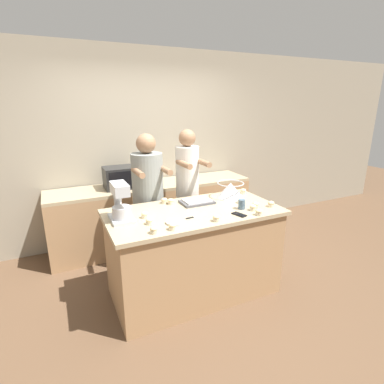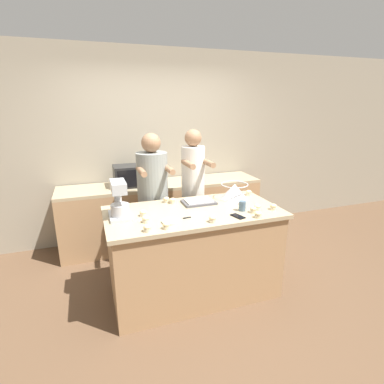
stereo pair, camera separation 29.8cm
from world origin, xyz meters
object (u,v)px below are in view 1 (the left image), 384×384
Objects in this scene: cupcake_3 at (271,204)px; cupcake_7 at (259,212)px; cupcake_12 at (241,200)px; cupcake_6 at (145,215)px; mixing_bowl at (230,190)px; cupcake_10 at (243,191)px; drinking_glass at (242,204)px; stand_mixer at (120,204)px; person_right at (188,193)px; microwave_oven at (122,177)px; cupcake_4 at (154,230)px; cupcake_5 at (172,226)px; person_left at (149,202)px; cupcake_0 at (253,208)px; cupcake_8 at (171,201)px; cupcake_11 at (216,218)px; cupcake_9 at (164,201)px; baking_tray at (197,201)px; small_plate at (175,222)px; cupcake_2 at (149,221)px; cell_phone at (239,214)px; knife at (195,217)px; cupcake_1 at (256,205)px.

cupcake_3 and cupcake_7 have the same top height.
cupcake_6 is at bearing 178.75° from cupcake_12.
cupcake_10 is at bearing 12.72° from mixing_bowl.
stand_mixer is at bearing 169.32° from drinking_glass.
microwave_oven is (-0.65, 0.64, 0.13)m from person_right.
cupcake_4 is at bearing 178.16° from cupcake_7.
microwave_oven is 1.65m from cupcake_5.
person_right is 1.05m from cupcake_3.
person_left reaches higher than cupcake_10.
cupcake_7 is at bearing -21.51° from cupcake_6.
cupcake_7 is at bearing -101.33° from cupcake_0.
cupcake_12 is at bearing -22.68° from cupcake_8.
cupcake_5 is 0.43m from cupcake_11.
cupcake_9 is 0.82m from cupcake_12.
cupcake_11 is (-0.07, -0.53, 0.01)m from baking_tray.
baking_tray is 0.77m from cupcake_3.
small_plate is 2.45× the size of cupcake_0.
baking_tray is at bearing 82.95° from cupcake_11.
cupcake_11 is at bearing -97.05° from baking_tray.
cupcake_3 and cupcake_11 have the same top height.
drinking_glass is 0.54m from cupcake_10.
small_plate is at bearing -120.92° from person_right.
cupcake_2 is 1.04m from cupcake_7.
small_plate is 2.45× the size of cupcake_9.
cupcake_10 is at bearing 52.26° from cell_phone.
mixing_bowl is 0.77m from cupcake_9.
stand_mixer is 5.31× the size of cupcake_4.
cell_phone is at bearing -83.72° from person_right.
small_plate reaches higher than knife.
baking_tray is at bearing 132.57° from drinking_glass.
cupcake_4 is at bearing -116.69° from cupcake_9.
person_right is at bearing -44.69° from microwave_oven.
cupcake_6 is (-0.08, -1.29, -0.06)m from microwave_oven.
drinking_glass reaches higher than cupcake_2.
person_right is 1.08m from cupcake_7.
person_left reaches higher than cupcake_6.
person_left is 24.78× the size of cupcake_10.
person_right is 0.98m from cupcake_6.
cupcake_1 is 0.50m from cupcake_10.
cupcake_9 is at bearing 176.19° from cupcake_10.
cupcake_11 is (0.43, 0.01, 0.00)m from cupcake_5.
stand_mixer reaches higher than cupcake_6.
cupcake_9 is (0.08, -0.33, 0.10)m from person_left.
cupcake_10 is at bearing -20.70° from person_left.
cupcake_6 is (-0.43, 0.18, 0.03)m from knife.
small_plate is at bearing 161.68° from cupcake_11.
small_plate is 2.45× the size of cupcake_10.
person_left is 24.78× the size of cupcake_12.
knife is 3.32× the size of cupcake_11.
cell_phone is 0.37m from cupcake_12.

